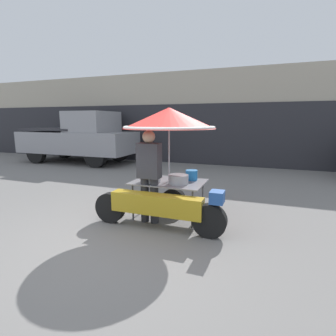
{
  "coord_description": "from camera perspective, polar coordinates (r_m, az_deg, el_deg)",
  "views": [
    {
      "loc": [
        1.99,
        -3.17,
        1.74
      ],
      "look_at": [
        0.4,
        1.06,
        0.92
      ],
      "focal_mm": 28.0,
      "sensor_mm": 36.0,
      "label": 1
    }
  ],
  "objects": [
    {
      "name": "shopfront_building",
      "position": [
        11.45,
        10.72,
        10.56
      ],
      "size": [
        28.0,
        2.06,
        3.67
      ],
      "color": "#B2A893",
      "rests_on": "ground"
    },
    {
      "name": "ground_plane",
      "position": [
        4.13,
        -10.8,
        -14.82
      ],
      "size": [
        36.0,
        36.0,
        0.0
      ],
      "primitive_type": "plane",
      "color": "slate"
    },
    {
      "name": "pickup_truck",
      "position": [
        11.51,
        -18.58,
        6.17
      ],
      "size": [
        4.83,
        1.93,
        2.09
      ],
      "color": "black",
      "rests_on": "ground"
    },
    {
      "name": "vendor_person",
      "position": [
        4.42,
        -4.11,
        -0.88
      ],
      "size": [
        0.38,
        0.22,
        1.59
      ],
      "color": "#2D2D33",
      "rests_on": "ground"
    },
    {
      "name": "vendor_motorcycle_cart",
      "position": [
        4.49,
        -0.09,
        6.72
      ],
      "size": [
        2.25,
        1.61,
        1.96
      ],
      "color": "black",
      "rests_on": "ground"
    }
  ]
}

